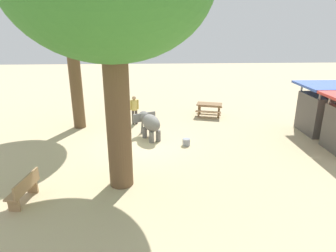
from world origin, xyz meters
The scene contains 7 objects.
ground_plane centered at (0.00, 0.00, 0.00)m, with size 60.00×60.00×0.00m, color tan.
elephant centered at (-0.89, 0.32, 0.80)m, with size 1.75×1.50×1.25m.
person_handler centered at (-3.12, -0.53, 0.95)m, with size 0.32×0.48×1.62m.
wooden_bench centered at (4.47, -3.56, 0.47)m, with size 1.44×0.59×0.88m.
picnic_table_near centered at (-4.45, 3.93, 0.59)m, with size 1.84×1.85×0.78m.
market_stall_blue centered at (-1.29, 9.17, 1.14)m, with size 2.50×2.50×2.52m.
feed_bucket centered at (0.11, 2.03, 0.16)m, with size 0.36×0.36×0.32m, color gray.
Camera 1 is at (12.82, 0.54, 5.36)m, focal length 31.64 mm.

